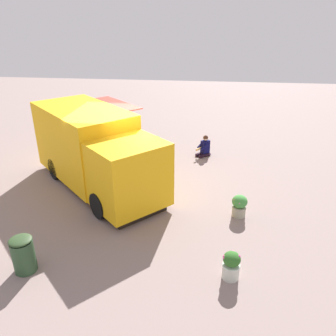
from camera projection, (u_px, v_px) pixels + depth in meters
name	position (u px, v px, depth m)	size (l,w,h in m)	color
ground_plane	(118.00, 183.00, 11.32)	(40.00, 40.00, 0.00)	gray
food_truck	(95.00, 152.00, 10.73)	(5.26, 5.21, 2.48)	yellow
person_customer	(204.00, 148.00, 13.45)	(0.72, 0.75, 0.86)	black
planter_flowering_near	(239.00, 205.00, 9.34)	(0.43, 0.43, 0.65)	#9F9D82
planter_flowering_far	(231.00, 265.00, 7.11)	(0.39, 0.39, 0.66)	beige
planter_flowering_side	(156.00, 142.00, 14.28)	(0.42, 0.42, 0.54)	silver
trash_bin	(23.00, 254.00, 7.28)	(0.49, 0.49, 0.86)	#2C4A2D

